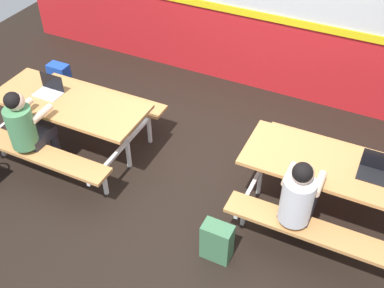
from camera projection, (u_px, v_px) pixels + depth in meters
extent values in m
cube|color=black|center=(193.00, 179.00, 5.54)|extent=(10.00, 10.00, 0.02)
cube|color=red|center=(260.00, 53.00, 6.68)|extent=(8.00, 0.12, 1.10)
cube|color=yellow|center=(262.00, 16.00, 6.24)|extent=(8.00, 0.03, 0.10)
cube|color=tan|center=(69.00, 102.00, 5.47)|extent=(1.89, 0.76, 0.04)
cube|color=tan|center=(39.00, 153.00, 5.23)|extent=(1.79, 0.29, 0.04)
cube|color=tan|center=(102.00, 95.00, 6.09)|extent=(1.79, 0.29, 0.04)
cube|color=white|center=(26.00, 111.00, 5.96)|extent=(0.04, 0.04, 0.70)
cube|color=white|center=(25.00, 108.00, 5.94)|extent=(0.05, 1.55, 0.04)
cube|color=white|center=(0.00, 143.00, 5.71)|extent=(0.04, 0.04, 0.41)
cube|color=white|center=(53.00, 100.00, 6.40)|extent=(0.04, 0.04, 0.41)
cube|color=white|center=(127.00, 144.00, 5.46)|extent=(0.04, 0.04, 0.70)
cube|color=white|center=(127.00, 142.00, 5.44)|extent=(0.05, 1.55, 0.04)
cube|color=white|center=(105.00, 181.00, 5.21)|extent=(0.04, 0.04, 0.41)
cube|color=white|center=(149.00, 130.00, 5.90)|extent=(0.04, 0.04, 0.41)
cube|color=tan|center=(337.00, 167.00, 4.63)|extent=(1.89, 0.76, 0.04)
cube|color=tan|center=(316.00, 231.00, 4.39)|extent=(1.79, 0.29, 0.04)
cube|color=tan|center=(344.00, 151.00, 5.26)|extent=(1.79, 0.29, 0.04)
cube|color=white|center=(261.00, 171.00, 5.12)|extent=(0.04, 0.04, 0.70)
cube|color=white|center=(261.00, 168.00, 5.10)|extent=(0.05, 1.55, 0.04)
cube|color=white|center=(244.00, 211.00, 4.87)|extent=(0.04, 0.04, 0.41)
cube|color=white|center=(274.00, 153.00, 5.57)|extent=(0.04, 0.04, 0.41)
cylinder|color=#2D2D38|center=(44.00, 144.00, 5.66)|extent=(0.11, 0.11, 0.45)
cylinder|color=#2D2D38|center=(56.00, 148.00, 5.60)|extent=(0.11, 0.11, 0.45)
cube|color=#2D2D38|center=(37.00, 135.00, 5.34)|extent=(0.30, 0.38, 0.12)
cylinder|color=#4C8C59|center=(21.00, 127.00, 5.07)|extent=(0.30, 0.30, 0.48)
cylinder|color=beige|center=(22.00, 107.00, 5.19)|extent=(0.08, 0.30, 0.08)
cylinder|color=beige|center=(42.00, 114.00, 5.10)|extent=(0.08, 0.30, 0.08)
sphere|color=beige|center=(15.00, 102.00, 4.87)|extent=(0.20, 0.20, 0.20)
sphere|color=black|center=(12.00, 100.00, 4.82)|extent=(0.18, 0.18, 0.18)
cylinder|color=#2D2D38|center=(289.00, 211.00, 4.85)|extent=(0.11, 0.11, 0.45)
cylinder|color=#2D2D38|center=(306.00, 217.00, 4.79)|extent=(0.11, 0.11, 0.45)
cube|color=#2D2D38|center=(298.00, 205.00, 4.53)|extent=(0.30, 0.38, 0.12)
cylinder|color=silver|center=(297.00, 200.00, 4.26)|extent=(0.30, 0.30, 0.48)
cylinder|color=beige|center=(290.00, 174.00, 4.38)|extent=(0.08, 0.30, 0.08)
cylinder|color=beige|center=(319.00, 184.00, 4.29)|extent=(0.08, 0.30, 0.08)
sphere|color=beige|center=(303.00, 173.00, 4.06)|extent=(0.20, 0.20, 0.20)
sphere|color=black|center=(303.00, 172.00, 4.01)|extent=(0.18, 0.18, 0.18)
cube|color=silver|center=(48.00, 94.00, 5.55)|extent=(0.32, 0.22, 0.01)
cube|color=black|center=(52.00, 82.00, 5.55)|extent=(0.32, 0.01, 0.21)
cube|color=black|center=(374.00, 176.00, 4.50)|extent=(0.32, 0.22, 0.01)
cube|color=black|center=(379.00, 161.00, 4.50)|extent=(0.32, 0.01, 0.21)
cube|color=#1E47B2|center=(60.00, 78.00, 6.79)|extent=(0.30, 0.18, 0.44)
cube|color=#1E47B2|center=(66.00, 78.00, 6.91)|extent=(0.21, 0.04, 0.19)
cube|color=#3F724C|center=(217.00, 242.00, 4.56)|extent=(0.30, 0.18, 0.44)
cube|color=#3F724C|center=(221.00, 238.00, 4.67)|extent=(0.21, 0.04, 0.19)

